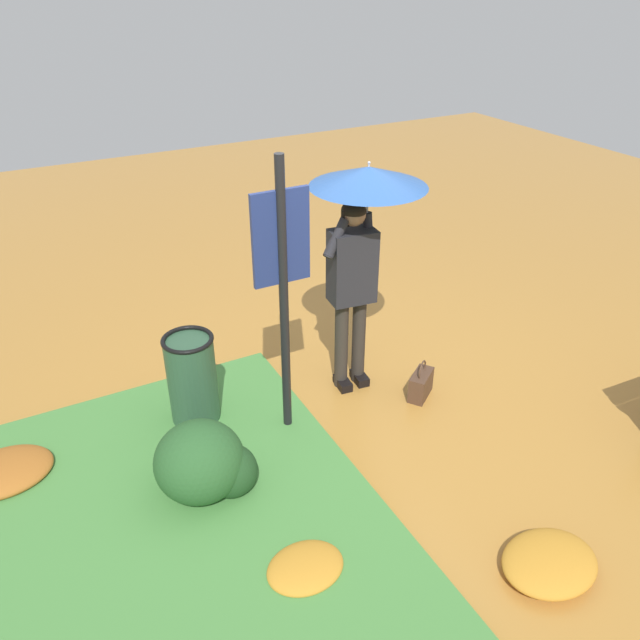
{
  "coord_description": "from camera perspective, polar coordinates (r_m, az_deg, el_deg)",
  "views": [
    {
      "loc": [
        -2.43,
        -3.87,
        3.39
      ],
      "look_at": [
        -0.35,
        0.03,
        0.85
      ],
      "focal_mm": 35.04,
      "sensor_mm": 36.0,
      "label": 1
    }
  ],
  "objects": [
    {
      "name": "person_with_umbrella",
      "position": [
        5.14,
        3.77,
        8.9
      ],
      "size": [
        0.96,
        0.96,
        2.04
      ],
      "color": "#2D2823",
      "rests_on": "ground_plane"
    },
    {
      "name": "leaf_pile_far_path",
      "position": [
        5.35,
        -26.92,
        -12.3
      ],
      "size": [
        0.71,
        0.57,
        0.16
      ],
      "color": "#A86023",
      "rests_on": "ground_plane"
    },
    {
      "name": "leaf_pile_by_bench",
      "position": [
        4.5,
        20.22,
        -20.08
      ],
      "size": [
        0.65,
        0.52,
        0.14
      ],
      "color": "#C68428",
      "rests_on": "ground_plane"
    },
    {
      "name": "handbag",
      "position": [
        5.65,
        9.19,
        -5.81
      ],
      "size": [
        0.33,
        0.29,
        0.37
      ],
      "color": "#4C3323",
      "rests_on": "ground_plane"
    },
    {
      "name": "leaf_pile_near_person",
      "position": [
        4.26,
        -1.35,
        -21.66
      ],
      "size": [
        0.51,
        0.41,
        0.11
      ],
      "color": "#C68428",
      "rests_on": "ground_plane"
    },
    {
      "name": "grass_verge",
      "position": [
        4.42,
        -25.77,
        -23.8
      ],
      "size": [
        4.8,
        4.0,
        0.05
      ],
      "color": "#47843D",
      "rests_on": "ground_plane"
    },
    {
      "name": "shrub_cluster",
      "position": [
        4.66,
        -10.39,
        -12.74
      ],
      "size": [
        0.71,
        0.65,
        0.58
      ],
      "color": "#285628",
      "rests_on": "ground_plane"
    },
    {
      "name": "ground_plane",
      "position": [
        5.69,
        3.27,
        -6.73
      ],
      "size": [
        18.0,
        18.0,
        0.0
      ],
      "primitive_type": "plane",
      "color": "#B27A33"
    },
    {
      "name": "trash_bin",
      "position": [
        5.22,
        -11.57,
        -5.46
      ],
      "size": [
        0.42,
        0.42,
        0.83
      ],
      "color": "#2D5138",
      "rests_on": "ground_plane"
    },
    {
      "name": "info_sign_post",
      "position": [
        4.54,
        -3.46,
        4.5
      ],
      "size": [
        0.44,
        0.07,
        2.3
      ],
      "color": "black",
      "rests_on": "ground_plane"
    }
  ]
}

